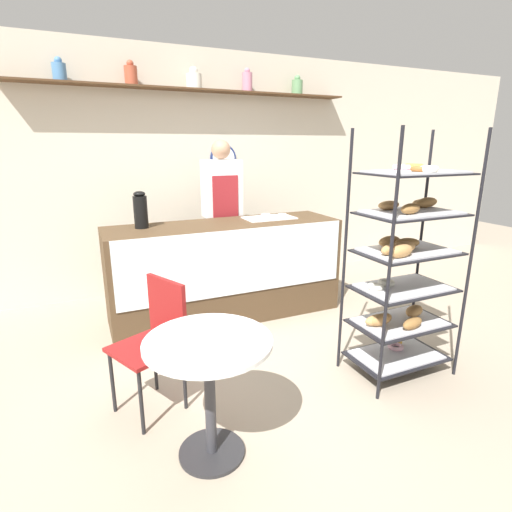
{
  "coord_description": "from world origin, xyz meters",
  "views": [
    {
      "loc": [
        -1.28,
        -2.45,
        1.67
      ],
      "look_at": [
        0.0,
        0.39,
        0.8
      ],
      "focal_mm": 28.0,
      "sensor_mm": 36.0,
      "label": 1
    }
  ],
  "objects_px": {
    "pastry_rack": "(404,263)",
    "person_worker": "(222,214)",
    "coffee_carafe": "(141,210)",
    "cafe_chair": "(157,332)",
    "donut_tray_counter": "(270,217)",
    "cafe_table": "(209,370)"
  },
  "relations": [
    {
      "from": "pastry_rack",
      "to": "person_worker",
      "type": "relative_size",
      "value": 1.03
    },
    {
      "from": "person_worker",
      "to": "coffee_carafe",
      "type": "distance_m",
      "value": 1.0
    },
    {
      "from": "person_worker",
      "to": "coffee_carafe",
      "type": "bearing_deg",
      "value": -157.17
    },
    {
      "from": "cafe_chair",
      "to": "donut_tray_counter",
      "type": "height_order",
      "value": "donut_tray_counter"
    },
    {
      "from": "cafe_chair",
      "to": "cafe_table",
      "type": "bearing_deg",
      "value": -8.23
    },
    {
      "from": "person_worker",
      "to": "cafe_chair",
      "type": "relative_size",
      "value": 2.01
    },
    {
      "from": "cafe_table",
      "to": "coffee_carafe",
      "type": "distance_m",
      "value": 1.95
    },
    {
      "from": "cafe_chair",
      "to": "pastry_rack",
      "type": "bearing_deg",
      "value": 54.87
    },
    {
      "from": "pastry_rack",
      "to": "cafe_table",
      "type": "xyz_separation_m",
      "value": [
        -1.55,
        -0.25,
        -0.33
      ]
    },
    {
      "from": "person_worker",
      "to": "cafe_table",
      "type": "xyz_separation_m",
      "value": [
        -0.89,
        -2.25,
        -0.42
      ]
    },
    {
      "from": "cafe_chair",
      "to": "coffee_carafe",
      "type": "bearing_deg",
      "value": 149.16
    },
    {
      "from": "cafe_table",
      "to": "coffee_carafe",
      "type": "bearing_deg",
      "value": 90.75
    },
    {
      "from": "cafe_table",
      "to": "coffee_carafe",
      "type": "relative_size",
      "value": 2.12
    },
    {
      "from": "cafe_table",
      "to": "cafe_chair",
      "type": "xyz_separation_m",
      "value": [
        -0.17,
        0.57,
        -0.01
      ]
    },
    {
      "from": "cafe_table",
      "to": "donut_tray_counter",
      "type": "bearing_deg",
      "value": 55.48
    },
    {
      "from": "cafe_table",
      "to": "cafe_chair",
      "type": "relative_size",
      "value": 0.82
    },
    {
      "from": "pastry_rack",
      "to": "coffee_carafe",
      "type": "relative_size",
      "value": 5.36
    },
    {
      "from": "cafe_table",
      "to": "cafe_chair",
      "type": "height_order",
      "value": "cafe_chair"
    },
    {
      "from": "cafe_chair",
      "to": "coffee_carafe",
      "type": "distance_m",
      "value": 1.43
    },
    {
      "from": "person_worker",
      "to": "pastry_rack",
      "type": "bearing_deg",
      "value": -71.76
    },
    {
      "from": "cafe_chair",
      "to": "coffee_carafe",
      "type": "relative_size",
      "value": 2.58
    },
    {
      "from": "coffee_carafe",
      "to": "cafe_table",
      "type": "bearing_deg",
      "value": -89.25
    }
  ]
}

